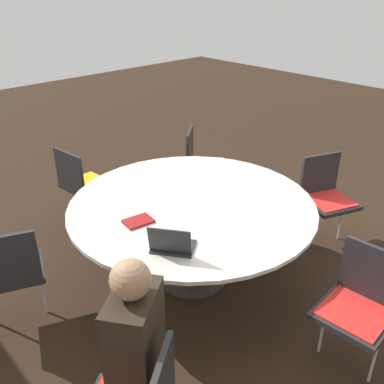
{
  "coord_description": "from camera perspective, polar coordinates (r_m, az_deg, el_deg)",
  "views": [
    {
      "loc": [
        -2.2,
        2.09,
        2.39
      ],
      "look_at": [
        0.0,
        0.0,
        0.84
      ],
      "focal_mm": 40.0,
      "sensor_mm": 36.0,
      "label": 1
    }
  ],
  "objects": [
    {
      "name": "chair_2",
      "position": [
        4.28,
        17.45,
        -0.1
      ],
      "size": [
        0.55,
        0.56,
        0.87
      ],
      "rotation": [
        0.0,
        0.0,
        7.48
      ],
      "color": "#262628",
      "rests_on": "ground_plane"
    },
    {
      "name": "conference_table",
      "position": [
        3.49,
        0.0,
        -2.79
      ],
      "size": [
        1.99,
        1.99,
        0.74
      ],
      "color": "#333333",
      "rests_on": "ground_plane"
    },
    {
      "name": "spiral_notebook",
      "position": [
        3.21,
        -7.17,
        -3.89
      ],
      "size": [
        0.18,
        0.23,
        0.02
      ],
      "color": "maroon",
      "rests_on": "conference_table"
    },
    {
      "name": "ground_plane",
      "position": [
        3.86,
        0.0,
        -11.17
      ],
      "size": [
        16.0,
        16.0,
        0.0
      ],
      "primitive_type": "plane",
      "color": "black"
    },
    {
      "name": "chair_1",
      "position": [
        3.02,
        21.52,
        -13.4
      ],
      "size": [
        0.46,
        0.44,
        0.87
      ],
      "rotation": [
        0.0,
        0.0,
        6.34
      ],
      "color": "#262628",
      "rests_on": "ground_plane"
    },
    {
      "name": "chair_3",
      "position": [
        4.82,
        1.23,
        4.32
      ],
      "size": [
        0.6,
        0.61,
        0.87
      ],
      "rotation": [
        0.0,
        0.0,
        8.54
      ],
      "color": "#262628",
      "rests_on": "ground_plane"
    },
    {
      "name": "person_0",
      "position": [
        2.33,
        -7.92,
        -19.24
      ],
      "size": [
        0.39,
        0.42,
        1.22
      ],
      "rotation": [
        0.0,
        0.0,
        5.33
      ],
      "color": "#2D2319",
      "rests_on": "ground_plane"
    },
    {
      "name": "chair_4",
      "position": [
        4.46,
        -14.48,
        1.49
      ],
      "size": [
        0.48,
        0.46,
        0.87
      ],
      "rotation": [
        0.0,
        0.0,
        9.53
      ],
      "color": "#262628",
      "rests_on": "ground_plane"
    },
    {
      "name": "chair_5",
      "position": [
        3.34,
        -23.07,
        -9.36
      ],
      "size": [
        0.56,
        0.57,
        0.87
      ],
      "rotation": [
        0.0,
        0.0,
        10.61
      ],
      "color": "#262628",
      "rests_on": "ground_plane"
    },
    {
      "name": "laptop",
      "position": [
        2.85,
        -2.71,
        -6.97
      ],
      "size": [
        0.36,
        0.35,
        0.21
      ],
      "rotation": [
        0.0,
        0.0,
        0.61
      ],
      "color": "#232326",
      "rests_on": "conference_table"
    }
  ]
}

